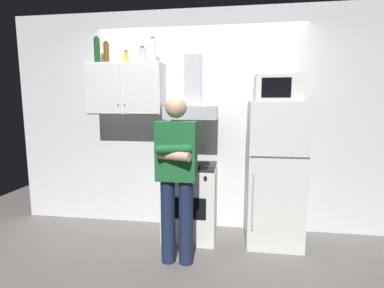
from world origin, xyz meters
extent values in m
plane|color=slate|center=(0.00, 0.00, 0.00)|extent=(7.00, 7.00, 0.00)
cube|color=white|center=(0.00, 0.60, 1.35)|extent=(4.80, 0.10, 2.70)
cube|color=white|center=(-0.85, 0.38, 1.75)|extent=(0.90, 0.34, 0.60)
cube|color=white|center=(-1.07, 0.20, 1.75)|extent=(0.43, 0.01, 0.58)
cube|color=white|center=(-0.62, 0.20, 1.75)|extent=(0.43, 0.01, 0.58)
sphere|color=#B2B2B7|center=(-0.89, 0.19, 1.57)|extent=(0.02, 0.02, 0.02)
sphere|color=#B2B2B7|center=(-0.81, 0.19, 1.57)|extent=(0.02, 0.02, 0.02)
cube|color=white|center=(-0.05, 0.25, 0.42)|extent=(0.60, 0.60, 0.85)
cube|color=black|center=(-0.05, 0.25, 0.86)|extent=(0.59, 0.59, 0.01)
cube|color=black|center=(-0.05, -0.05, 0.45)|extent=(0.42, 0.01, 0.24)
cylinder|color=black|center=(-0.18, 0.13, 0.87)|extent=(0.16, 0.16, 0.01)
cylinder|color=black|center=(0.08, 0.13, 0.87)|extent=(0.16, 0.16, 0.01)
cylinder|color=black|center=(-0.18, 0.37, 0.87)|extent=(0.16, 0.16, 0.01)
cylinder|color=black|center=(0.08, 0.37, 0.87)|extent=(0.16, 0.16, 0.01)
cylinder|color=black|center=(-0.25, -0.06, 0.80)|extent=(0.04, 0.02, 0.04)
cylinder|color=black|center=(-0.12, -0.06, 0.80)|extent=(0.04, 0.02, 0.04)
cylinder|color=black|center=(0.02, -0.06, 0.80)|extent=(0.04, 0.02, 0.04)
cylinder|color=black|center=(0.15, -0.06, 0.80)|extent=(0.04, 0.02, 0.04)
cube|color=#B7BABF|center=(-0.05, 0.33, 1.47)|extent=(0.60, 0.44, 0.15)
cube|color=#B7BABF|center=(-0.05, 0.47, 1.85)|extent=(0.20, 0.16, 0.60)
cube|color=white|center=(0.90, 0.25, 0.80)|extent=(0.60, 0.60, 1.60)
cube|color=#4C4C4C|center=(0.90, -0.05, 1.04)|extent=(0.59, 0.01, 0.01)
cylinder|color=silver|center=(0.65, -0.06, 0.56)|extent=(0.02, 0.02, 0.60)
cube|color=silver|center=(0.90, 0.27, 1.74)|extent=(0.48, 0.36, 0.28)
cube|color=black|center=(0.86, 0.09, 1.74)|extent=(0.30, 0.01, 0.20)
cylinder|color=#192342|center=(-0.19, -0.35, 0.42)|extent=(0.14, 0.14, 0.85)
cylinder|color=#192342|center=(-0.01, -0.35, 0.42)|extent=(0.14, 0.14, 0.85)
cube|color=#1E6633|center=(-0.10, -0.35, 1.13)|extent=(0.38, 0.20, 0.56)
cylinder|color=#1E6633|center=(-0.10, -0.49, 1.17)|extent=(0.33, 0.17, 0.08)
cylinder|color=#DBAD89|center=(-0.10, -0.49, 1.11)|extent=(0.33, 0.17, 0.08)
sphere|color=#DBAD89|center=(-0.10, -0.35, 1.54)|extent=(0.20, 0.20, 0.20)
cylinder|color=#19471E|center=(-1.21, 0.38, 2.20)|extent=(0.07, 0.07, 0.30)
cylinder|color=black|center=(-1.21, 0.38, 2.36)|extent=(0.04, 0.04, 0.02)
cylinder|color=#B2B5BA|center=(-0.65, 0.41, 2.14)|extent=(0.09, 0.09, 0.18)
cylinder|color=black|center=(-0.65, 0.41, 2.24)|extent=(0.05, 0.05, 0.02)
cylinder|color=silver|center=(-0.51, 0.36, 2.19)|extent=(0.07, 0.07, 0.27)
cylinder|color=black|center=(-0.51, 0.36, 2.33)|extent=(0.04, 0.04, 0.02)
cylinder|color=brown|center=(-1.08, 0.35, 2.17)|extent=(0.06, 0.06, 0.24)
cylinder|color=black|center=(-1.08, 0.35, 2.30)|extent=(0.04, 0.04, 0.02)
cylinder|color=gold|center=(-0.85, 0.38, 2.12)|extent=(0.06, 0.06, 0.13)
cylinder|color=black|center=(-0.85, 0.38, 2.19)|extent=(0.03, 0.03, 0.02)
camera|label=1|loc=(0.42, -2.95, 1.57)|focal=26.42mm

